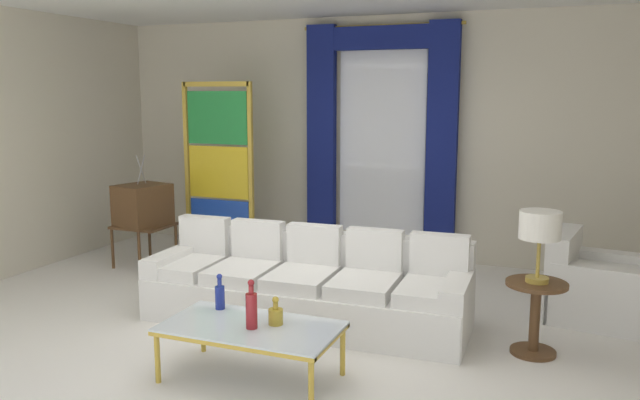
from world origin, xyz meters
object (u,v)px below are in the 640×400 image
(couch_white_long, at_px, (308,288))
(peacock_figurine, at_px, (232,252))
(bottle_amber_squat, at_px, (251,309))
(armchair_white, at_px, (591,288))
(stained_glass_divider, at_px, (219,176))
(table_lamp_brass, at_px, (540,228))
(bottle_blue_decanter, at_px, (220,295))
(bottle_crystal_tall, at_px, (276,315))
(round_side_table, at_px, (535,311))
(coffee_table, at_px, (251,330))
(vintage_tv, at_px, (143,207))

(couch_white_long, bearing_deg, peacock_figurine, 140.97)
(bottle_amber_squat, bearing_deg, armchair_white, 45.66)
(couch_white_long, height_order, peacock_figurine, couch_white_long)
(armchair_white, height_order, stained_glass_divider, stained_glass_divider)
(table_lamp_brass, bearing_deg, bottle_blue_decanter, -156.05)
(couch_white_long, xyz_separation_m, armchair_white, (2.41, 1.00, -0.02))
(bottle_crystal_tall, relative_size, table_lamp_brass, 0.37)
(round_side_table, bearing_deg, couch_white_long, 178.53)
(coffee_table, relative_size, peacock_figurine, 2.13)
(coffee_table, height_order, bottle_amber_squat, bottle_amber_squat)
(coffee_table, xyz_separation_m, table_lamp_brass, (1.89, 1.24, 0.65))
(coffee_table, height_order, table_lamp_brass, table_lamp_brass)
(peacock_figurine, xyz_separation_m, table_lamp_brass, (3.45, -1.25, 0.81))
(bottle_blue_decanter, xyz_separation_m, round_side_table, (2.27, 1.01, -0.16))
(couch_white_long, xyz_separation_m, vintage_tv, (-2.54, 0.96, 0.42))
(bottle_amber_squat, relative_size, armchair_white, 0.39)
(round_side_table, height_order, table_lamp_brass, table_lamp_brass)
(couch_white_long, relative_size, stained_glass_divider, 1.34)
(bottle_crystal_tall, xyz_separation_m, peacock_figurine, (-1.72, 2.40, -0.26))
(couch_white_long, relative_size, bottle_amber_squat, 8.19)
(coffee_table, relative_size, vintage_tv, 0.95)
(bottle_blue_decanter, bearing_deg, round_side_table, 23.95)
(couch_white_long, bearing_deg, coffee_table, -86.10)
(bottle_blue_decanter, bearing_deg, stained_glass_divider, 120.49)
(vintage_tv, relative_size, peacock_figurine, 2.24)
(bottle_blue_decanter, distance_m, bottle_amber_squat, 0.51)
(vintage_tv, bearing_deg, couch_white_long, -20.83)
(coffee_table, bearing_deg, bottle_amber_squat, -54.26)
(bottle_crystal_tall, xyz_separation_m, round_side_table, (1.73, 1.15, -0.13))
(round_side_table, relative_size, table_lamp_brass, 1.04)
(bottle_amber_squat, xyz_separation_m, armchair_white, (2.28, 2.34, -0.27))
(round_side_table, bearing_deg, bottle_blue_decanter, -156.05)
(bottle_crystal_tall, distance_m, round_side_table, 2.08)
(vintage_tv, bearing_deg, bottle_amber_squat, -40.89)
(bottle_crystal_tall, relative_size, peacock_figurine, 0.35)
(stained_glass_divider, relative_size, peacock_figurine, 3.67)
(bottle_amber_squat, xyz_separation_m, round_side_table, (1.85, 1.29, -0.20))
(vintage_tv, height_order, stained_glass_divider, stained_glass_divider)
(vintage_tv, bearing_deg, stained_glass_divider, 43.60)
(armchair_white, height_order, peacock_figurine, armchair_white)
(bottle_crystal_tall, height_order, bottle_amber_squat, bottle_amber_squat)
(stained_glass_divider, height_order, peacock_figurine, stained_glass_divider)
(vintage_tv, relative_size, stained_glass_divider, 0.61)
(couch_white_long, xyz_separation_m, round_side_table, (1.98, -0.05, 0.05))
(coffee_table, distance_m, peacock_figurine, 2.94)
(couch_white_long, distance_m, armchair_white, 2.61)
(bottle_amber_squat, bearing_deg, table_lamp_brass, 34.79)
(bottle_blue_decanter, height_order, peacock_figurine, bottle_blue_decanter)
(coffee_table, xyz_separation_m, armchair_white, (2.32, 2.29, -0.09))
(vintage_tv, relative_size, round_side_table, 2.26)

